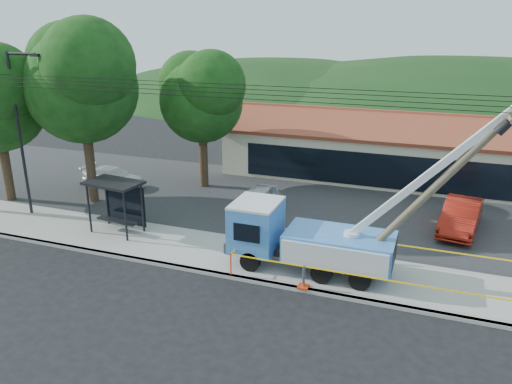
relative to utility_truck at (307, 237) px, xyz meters
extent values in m
plane|color=black|center=(-2.37, -3.82, -1.66)|extent=(120.00, 120.00, 0.00)
cube|color=#9B9791|center=(-2.37, -1.72, -1.58)|extent=(60.00, 0.25, 0.15)
cube|color=#9B9791|center=(-2.37, 0.18, -1.58)|extent=(60.00, 4.00, 0.15)
cube|color=#28282B|center=(-2.37, 8.18, -1.61)|extent=(60.00, 12.00, 0.10)
cube|color=#BBB594|center=(1.63, 16.18, 0.04)|extent=(22.00, 8.00, 3.40)
cube|color=black|center=(1.63, 12.16, -0.23)|extent=(18.04, 0.08, 2.21)
cube|color=brown|center=(1.63, 14.18, 2.24)|extent=(22.50, 4.53, 1.52)
cube|color=brown|center=(1.63, 18.18, 2.24)|extent=(22.50, 4.53, 1.52)
cube|color=brown|center=(1.63, 16.18, 2.89)|extent=(22.50, 0.30, 0.25)
cylinder|color=black|center=(-16.37, 1.18, 2.84)|extent=(0.16, 0.16, 9.00)
cylinder|color=black|center=(-15.47, 1.18, 7.24)|extent=(1.80, 0.14, 0.14)
cube|color=black|center=(-14.57, 1.18, 7.19)|extent=(0.50, 0.22, 0.15)
cylinder|color=#332316|center=(-14.37, 4.18, 0.87)|extent=(0.56, 0.56, 5.06)
sphere|color=#10370F|center=(-14.37, 4.18, 5.24)|extent=(6.30, 6.30, 6.30)
sphere|color=#10370F|center=(-15.63, 5.02, 6.39)|extent=(5.04, 5.04, 5.04)
sphere|color=#10370F|center=(-13.11, 3.34, 6.62)|extent=(5.04, 5.04, 5.04)
cylinder|color=#332316|center=(-19.37, 2.68, 0.54)|extent=(0.56, 0.56, 4.40)
cylinder|color=#332316|center=(-9.37, 9.18, 0.43)|extent=(0.56, 0.56, 4.18)
sphere|color=#10370F|center=(-9.37, 9.18, 4.04)|extent=(5.25, 5.25, 5.25)
sphere|color=#10370F|center=(-10.42, 9.88, 4.99)|extent=(4.20, 4.20, 4.20)
sphere|color=#10370F|center=(-8.32, 8.48, 5.18)|extent=(4.20, 4.20, 4.20)
ellipsoid|color=#123313|center=(-17.37, 51.18, -1.66)|extent=(78.40, 56.00, 28.00)
ellipsoid|color=#123313|center=(7.63, 51.18, -1.66)|extent=(89.60, 64.00, 32.00)
cylinder|color=black|center=(-2.37, -0.72, 5.87)|extent=(60.00, 0.02, 0.02)
cylinder|color=black|center=(-2.37, -0.22, 5.99)|extent=(60.00, 0.02, 0.02)
cylinder|color=black|center=(-2.37, 0.28, 6.11)|extent=(60.00, 0.02, 0.02)
cylinder|color=black|center=(-2.37, 0.68, 6.23)|extent=(60.00, 0.02, 0.02)
cylinder|color=black|center=(-2.22, -1.03, -1.07)|extent=(0.89, 0.30, 0.89)
cylinder|color=black|center=(-2.22, 1.04, -1.07)|extent=(0.89, 0.30, 0.89)
cylinder|color=black|center=(0.94, -1.03, -1.07)|extent=(0.89, 0.30, 0.89)
cylinder|color=black|center=(0.94, 1.04, -1.07)|extent=(0.89, 0.30, 0.89)
cylinder|color=black|center=(2.51, -1.03, -1.07)|extent=(0.89, 0.30, 0.89)
cylinder|color=black|center=(2.51, 1.04, -1.07)|extent=(0.89, 0.30, 0.89)
cube|color=black|center=(0.34, 0.00, -0.82)|extent=(6.50, 0.98, 0.25)
cube|color=#3C99D7|center=(-2.32, 0.00, 0.16)|extent=(1.97, 2.36, 2.07)
cube|color=silver|center=(-2.32, 0.00, 1.25)|extent=(1.97, 2.36, 0.12)
cube|color=black|center=(-3.25, 0.00, 0.31)|extent=(0.08, 1.77, 0.89)
cube|color=gray|center=(-3.35, 0.00, -0.63)|extent=(0.15, 2.27, 0.49)
cube|color=#3C99D7|center=(1.43, 0.00, -0.23)|extent=(4.53, 2.36, 1.18)
cylinder|color=silver|center=(1.92, 0.00, 0.21)|extent=(0.69, 0.69, 0.59)
cube|color=silver|center=(4.72, 0.00, 3.36)|extent=(5.81, 0.28, 6.01)
cube|color=gray|center=(5.02, 0.00, 3.61)|extent=(3.49, 0.18, 3.61)
cube|color=red|center=(0.34, -1.67, -1.47)|extent=(0.44, 0.44, 0.08)
cube|color=red|center=(2.91, 1.68, -1.47)|extent=(0.44, 0.44, 0.08)
cylinder|color=brown|center=(4.59, -0.03, 2.38)|extent=(6.13, 0.32, 7.97)
cube|color=brown|center=(7.05, -0.03, 5.64)|extent=(0.17, 1.77, 0.17)
cylinder|color=black|center=(6.86, 0.46, 5.35)|extent=(0.58, 0.35, 0.61)
cylinder|color=black|center=(6.86, -0.53, 5.35)|extent=(0.58, 0.35, 0.61)
cylinder|color=black|center=(-11.40, 0.07, -0.21)|extent=(0.12, 0.12, 2.58)
cylinder|color=black|center=(-9.05, -0.21, -0.21)|extent=(0.12, 0.12, 2.58)
cylinder|color=black|center=(-11.25, 1.35, -0.21)|extent=(0.12, 0.12, 2.58)
cylinder|color=black|center=(-8.90, 1.08, -0.21)|extent=(0.12, 0.12, 2.58)
cube|color=black|center=(-10.15, 0.57, 1.14)|extent=(2.98, 2.03, 0.13)
cube|color=black|center=(-10.07, 1.27, -0.21)|extent=(2.57, 0.35, 2.15)
cube|color=black|center=(-10.15, 0.57, -0.91)|extent=(2.40, 0.70, 0.09)
cylinder|color=red|center=(-2.85, -1.69, -1.01)|extent=(0.06, 0.06, 1.01)
cylinder|color=red|center=(-2.85, 1.74, -1.01)|extent=(0.06, 0.06, 1.01)
cube|color=yellow|center=(2.90, -1.69, -0.55)|extent=(11.50, 0.01, 0.06)
cube|color=yellow|center=(2.90, 1.74, -0.55)|extent=(11.50, 0.01, 0.06)
cube|color=yellow|center=(-2.85, 0.03, -0.55)|extent=(0.01, 3.43, 0.06)
imported|color=silver|center=(-4.38, 5.72, -1.66)|extent=(1.84, 4.34, 1.46)
imported|color=maroon|center=(6.42, 7.00, -1.66)|extent=(2.41, 5.10, 1.62)
imported|color=silver|center=(-14.94, 6.96, -1.66)|extent=(4.52, 2.15, 1.27)
camera|label=1|loc=(4.75, -19.22, 8.73)|focal=35.00mm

